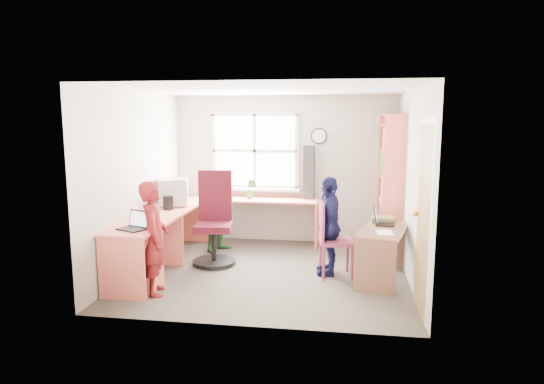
# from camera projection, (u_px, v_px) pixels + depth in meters

# --- Properties ---
(room) EXTENTS (3.64, 3.44, 2.44)m
(room) POSITION_uv_depth(u_px,v_px,m) (271.00, 181.00, 6.39)
(room) COLOR #423C34
(room) RESTS_ON ground
(l_desk) EXTENTS (2.38, 2.95, 0.75)m
(l_desk) POSITION_uv_depth(u_px,v_px,m) (167.00, 241.00, 6.33)
(l_desk) COLOR #FF7866
(l_desk) RESTS_ON ground
(right_desk) EXTENTS (0.78, 1.24, 0.66)m
(right_desk) POSITION_uv_depth(u_px,v_px,m) (383.00, 243.00, 6.15)
(right_desk) COLOR brown
(right_desk) RESTS_ON ground
(bookshelf) EXTENTS (0.30, 1.02, 2.10)m
(bookshelf) POSITION_uv_depth(u_px,v_px,m) (390.00, 188.00, 7.25)
(bookshelf) COLOR #FF7866
(bookshelf) RESTS_ON ground
(swivel_chair) EXTENTS (0.68, 0.68, 1.30)m
(swivel_chair) POSITION_uv_depth(u_px,v_px,m) (214.00, 224.00, 6.84)
(swivel_chair) COLOR black
(swivel_chair) RESTS_ON ground
(wooden_chair) EXTENTS (0.49, 0.49, 0.98)m
(wooden_chair) POSITION_uv_depth(u_px,v_px,m) (330.00, 236.00, 6.26)
(wooden_chair) COLOR #91304F
(wooden_chair) RESTS_ON ground
(crt_monitor) EXTENTS (0.49, 0.46, 0.40)m
(crt_monitor) POSITION_uv_depth(u_px,v_px,m) (174.00, 192.00, 7.17)
(crt_monitor) COLOR #B9B7BC
(crt_monitor) RESTS_ON l_desk
(laptop_left) EXTENTS (0.39, 0.36, 0.21)m
(laptop_left) POSITION_uv_depth(u_px,v_px,m) (135.00, 225.00, 5.72)
(laptop_left) COLOR black
(laptop_left) RESTS_ON l_desk
(laptop_right) EXTENTS (0.30, 0.35, 0.23)m
(laptop_right) POSITION_uv_depth(u_px,v_px,m) (381.00, 220.00, 6.37)
(laptop_right) COLOR black
(laptop_right) RESTS_ON right_desk
(speaker_a) EXTENTS (0.12, 0.12, 0.20)m
(speaker_a) POSITION_uv_depth(u_px,v_px,m) (168.00, 203.00, 6.88)
(speaker_a) COLOR black
(speaker_a) RESTS_ON l_desk
(speaker_b) EXTENTS (0.11, 0.11, 0.18)m
(speaker_b) POSITION_uv_depth(u_px,v_px,m) (181.00, 198.00, 7.30)
(speaker_b) COLOR black
(speaker_b) RESTS_ON l_desk
(cd_tower) EXTENTS (0.18, 0.16, 0.86)m
(cd_tower) POSITION_uv_depth(u_px,v_px,m) (309.00, 172.00, 7.75)
(cd_tower) COLOR black
(cd_tower) RESTS_ON l_desk
(game_box) EXTENTS (0.30, 0.30, 0.06)m
(game_box) POSITION_uv_depth(u_px,v_px,m) (383.00, 219.00, 6.55)
(game_box) COLOR red
(game_box) RESTS_ON right_desk
(paper_a) EXTENTS (0.29, 0.35, 0.00)m
(paper_a) POSITION_uv_depth(u_px,v_px,m) (151.00, 219.00, 6.24)
(paper_a) COLOR white
(paper_a) RESTS_ON l_desk
(paper_b) EXTENTS (0.21, 0.29, 0.00)m
(paper_b) POSITION_uv_depth(u_px,v_px,m) (385.00, 232.00, 5.92)
(paper_b) COLOR white
(paper_b) RESTS_ON right_desk
(potted_plant) EXTENTS (0.19, 0.16, 0.32)m
(potted_plant) POSITION_uv_depth(u_px,v_px,m) (251.00, 189.00, 7.79)
(potted_plant) COLOR #2F7732
(potted_plant) RESTS_ON l_desk
(person_red) EXTENTS (0.47, 0.57, 1.34)m
(person_red) POSITION_uv_depth(u_px,v_px,m) (154.00, 238.00, 5.63)
(person_red) COLOR maroon
(person_red) RESTS_ON ground
(person_green) EXTENTS (0.64, 0.70, 1.16)m
(person_green) POSITION_uv_depth(u_px,v_px,m) (222.00, 214.00, 7.45)
(person_green) COLOR #296830
(person_green) RESTS_ON ground
(person_navy) EXTENTS (0.37, 0.78, 1.30)m
(person_navy) POSITION_uv_depth(u_px,v_px,m) (329.00, 226.00, 6.33)
(person_navy) COLOR #151643
(person_navy) RESTS_ON ground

